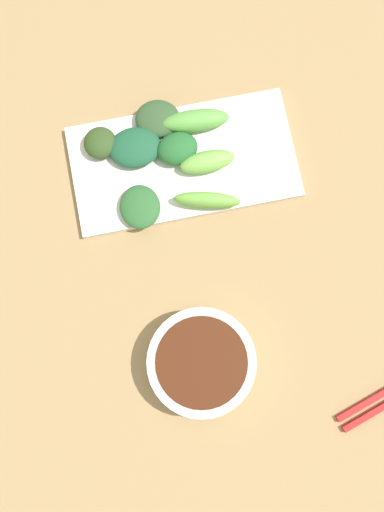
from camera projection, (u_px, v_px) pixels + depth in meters
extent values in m
cube|color=#9C7B51|center=(185.00, 258.00, 0.78)|extent=(2.10, 2.10, 0.02)
cylinder|color=silver|center=(201.00, 362.00, 0.73)|extent=(0.14, 0.14, 0.04)
cylinder|color=#471E0D|center=(201.00, 362.00, 0.72)|extent=(0.12, 0.12, 0.03)
cube|color=silver|center=(183.00, 162.00, 0.79)|extent=(0.16, 0.32, 0.01)
ellipsoid|color=#1D5033|center=(135.00, 148.00, 0.77)|extent=(0.06, 0.07, 0.02)
ellipsoid|color=#2C5D2D|center=(140.00, 207.00, 0.76)|extent=(0.06, 0.06, 0.02)
ellipsoid|color=#2F461D|center=(100.00, 143.00, 0.78)|extent=(0.06, 0.06, 0.03)
ellipsoid|color=#74AD48|center=(207.00, 162.00, 0.77)|extent=(0.03, 0.08, 0.03)
ellipsoid|color=#225D2A|center=(177.00, 148.00, 0.77)|extent=(0.05, 0.06, 0.03)
ellipsoid|color=#5CA042|center=(195.00, 121.00, 0.78)|extent=(0.04, 0.10, 0.03)
ellipsoid|color=#2F4B2A|center=(161.00, 118.00, 0.78)|extent=(0.07, 0.07, 0.02)
ellipsoid|color=#6DAF40|center=(207.00, 200.00, 0.76)|extent=(0.04, 0.09, 0.03)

